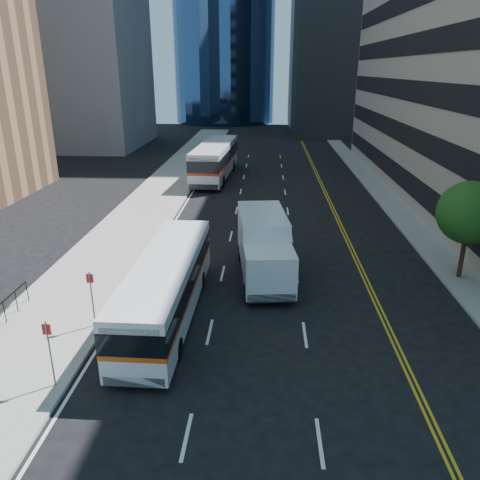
{
  "coord_description": "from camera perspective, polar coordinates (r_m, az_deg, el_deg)",
  "views": [
    {
      "loc": [
        -1.26,
        -15.08,
        10.45
      ],
      "look_at": [
        -2.42,
        5.69,
        2.8
      ],
      "focal_mm": 35.0,
      "sensor_mm": 36.0,
      "label": 1
    }
  ],
  "objects": [
    {
      "name": "bus_rear",
      "position": [
        47.73,
        -3.04,
        9.8
      ],
      "size": [
        3.64,
        13.38,
        3.41
      ],
      "rotation": [
        0.0,
        0.0,
        -0.06
      ],
      "color": "silver",
      "rests_on": "ground"
    },
    {
      "name": "street_tree",
      "position": [
        26.16,
        26.21,
        2.99
      ],
      "size": [
        3.2,
        3.2,
        5.1
      ],
      "color": "#332114",
      "rests_on": "sidewalk_east"
    },
    {
      "name": "ground",
      "position": [
        18.39,
        6.78,
        -14.6
      ],
      "size": [
        160.0,
        160.0,
        0.0
      ],
      "primitive_type": "plane",
      "color": "black",
      "rests_on": "ground"
    },
    {
      "name": "midrise_west",
      "position": [
        72.56,
        -20.36,
        24.64
      ],
      "size": [
        18.0,
        18.0,
        35.0
      ],
      "primitive_type": "cube",
      "color": "gray",
      "rests_on": "ground"
    },
    {
      "name": "sidewalk_west",
      "position": [
        42.42,
        -9.52,
        5.75
      ],
      "size": [
        5.0,
        90.0,
        0.15
      ],
      "primitive_type": "cube",
      "color": "gray",
      "rests_on": "ground"
    },
    {
      "name": "bus_front",
      "position": [
        20.79,
        -8.9,
        -5.5
      ],
      "size": [
        2.51,
        10.84,
        2.79
      ],
      "rotation": [
        0.0,
        0.0,
        -0.01
      ],
      "color": "silver",
      "rests_on": "ground"
    },
    {
      "name": "sidewalk_east",
      "position": [
        42.65,
        17.1,
        5.21
      ],
      "size": [
        2.0,
        90.0,
        0.15
      ],
      "primitive_type": "cube",
      "color": "gray",
      "rests_on": "ground"
    },
    {
      "name": "box_truck",
      "position": [
        24.35,
        2.94,
        -0.79
      ],
      "size": [
        3.13,
        7.11,
        3.3
      ],
      "rotation": [
        0.0,
        0.0,
        0.11
      ],
      "color": "silver",
      "rests_on": "ground"
    }
  ]
}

